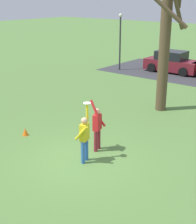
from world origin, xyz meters
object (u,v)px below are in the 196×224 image
(lamppost_by_lot, at_px, (120,36))
(field_cone_orange, at_px, (25,132))
(frisbee_disc, at_px, (87,103))
(bare_tree_tall, at_px, (165,49))
(parked_car_maroon, at_px, (172,62))
(person_catcher, at_px, (84,136))
(person_defender, at_px, (97,126))

(lamppost_by_lot, bearing_deg, field_cone_orange, -70.72)
(frisbee_disc, xyz_separation_m, field_cone_orange, (-3.41, -0.03, -1.93))
(frisbee_disc, bearing_deg, lamppost_by_lot, 121.49)
(bare_tree_tall, distance_m, field_cone_orange, 7.66)
(parked_car_maroon, distance_m, lamppost_by_lot, 4.42)
(lamppost_by_lot, xyz_separation_m, field_cone_orange, (4.57, -13.06, -2.43))
(person_catcher, distance_m, field_cone_orange, 3.57)
(person_catcher, bearing_deg, bare_tree_tall, -8.52)
(bare_tree_tall, relative_size, lamppost_by_lot, 1.61)
(lamppost_by_lot, bearing_deg, bare_tree_tall, -41.75)
(parked_car_maroon, distance_m, bare_tree_tall, 9.55)
(person_catcher, height_order, lamppost_by_lot, lamppost_by_lot)
(person_catcher, distance_m, parked_car_maroon, 15.78)
(parked_car_maroon, bearing_deg, field_cone_orange, -87.83)
(frisbee_disc, bearing_deg, field_cone_orange, -179.45)
(lamppost_by_lot, relative_size, field_cone_orange, 13.31)
(parked_car_maroon, bearing_deg, lamppost_by_lot, -153.77)
(person_catcher, distance_m, bare_tree_tall, 7.05)
(person_catcher, xyz_separation_m, field_cone_orange, (-3.47, 0.19, -0.82))
(frisbee_disc, distance_m, lamppost_by_lot, 15.28)
(frisbee_disc, relative_size, bare_tree_tall, 0.04)
(person_catcher, height_order, bare_tree_tall, bare_tree_tall)
(parked_car_maroon, relative_size, field_cone_orange, 12.98)
(frisbee_disc, xyz_separation_m, bare_tree_tall, (-0.63, 6.47, 1.01))
(person_catcher, relative_size, lamppost_by_lot, 0.49)
(field_cone_orange, bearing_deg, person_defender, 14.27)
(parked_car_maroon, height_order, field_cone_orange, parked_car_maroon)
(person_defender, height_order, parked_car_maroon, person_defender)
(person_defender, bearing_deg, bare_tree_tall, 169.94)
(person_catcher, height_order, parked_car_maroon, person_catcher)
(person_defender, distance_m, frisbee_disc, 1.37)
(frisbee_disc, relative_size, lamppost_by_lot, 0.06)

